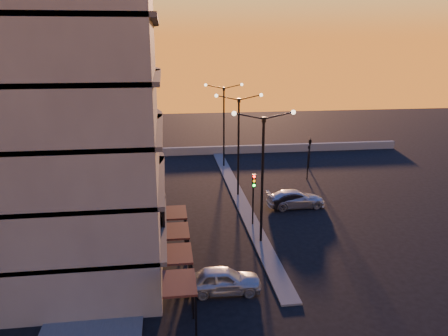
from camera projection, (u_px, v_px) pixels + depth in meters
ground at (261, 242)px, 31.39m from camera, size 120.00×120.00×0.00m
sidewalk_west at (117, 227)px, 33.84m from camera, size 5.00×40.00×0.12m
median at (238, 195)px, 40.90m from camera, size 1.20×36.00×0.12m
parapet at (233, 150)px, 56.27m from camera, size 44.00×0.50×1.00m
building at (38, 75)px, 26.33m from camera, size 14.35×17.08×25.00m
streetlamp_near at (263, 167)px, 29.84m from camera, size 4.32×0.32×9.51m
streetlamp_mid at (239, 137)px, 39.36m from camera, size 4.32×0.32×9.51m
streetlamp_far at (224, 119)px, 48.89m from camera, size 4.32×0.32×9.51m
traffic_light_main at (254, 191)px, 33.33m from camera, size 0.28×0.44×4.25m
signal_east_a at (308, 162)px, 45.21m from camera, size 0.13×0.16×3.60m
signal_east_b at (310, 142)px, 48.89m from camera, size 0.42×1.99×3.60m
car_hatchback at (223, 280)px, 24.94m from camera, size 4.47×1.98×1.50m
car_sedan at (294, 200)px, 37.82m from camera, size 4.44×2.07×1.41m
car_wagon at (296, 199)px, 37.91m from camera, size 5.18×2.28×1.48m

